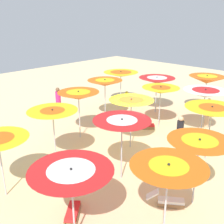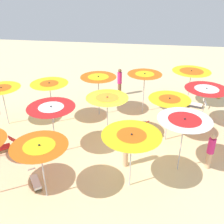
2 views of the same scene
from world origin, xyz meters
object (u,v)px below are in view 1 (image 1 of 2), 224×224
(beach_umbrella_6, at_px, (122,124))
(beachgoer_2, at_px, (208,113))
(beach_umbrella_2, at_px, (212,112))
(beachgoer_0, at_px, (58,102))
(beach_umbrella_4, at_px, (207,80))
(beach_umbrella_14, at_px, (121,74))
(lounger_0, at_px, (128,101))
(beach_ball, at_px, (127,93))
(beach_umbrella_3, at_px, (205,94))
(beach_umbrella_8, at_px, (161,90))
(beach_umbrella_5, at_px, (71,176))
(beach_umbrella_12, at_px, (79,96))
(beach_umbrella_13, at_px, (105,83))
(beachgoer_1, at_px, (180,134))
(beach_umbrella_0, at_px, (168,171))
(lounger_3, at_px, (144,125))
(beach_umbrella_7, at_px, (131,103))
(lounger_2, at_px, (73,208))
(beach_umbrella_9, at_px, (157,80))
(beach_umbrella_11, at_px, (53,114))
(beach_umbrella_1, at_px, (199,146))
(lounger_1, at_px, (168,200))

(beach_umbrella_6, relative_size, beachgoer_2, 1.44)
(beach_umbrella_2, relative_size, beachgoer_0, 1.29)
(beach_umbrella_4, relative_size, beach_umbrella_14, 1.06)
(lounger_0, bearing_deg, beach_ball, -119.50)
(beach_umbrella_3, xyz_separation_m, beach_umbrella_8, (2.25, 0.45, -0.18))
(beach_umbrella_5, xyz_separation_m, beach_umbrella_12, (4.99, -4.36, 0.21))
(beach_umbrella_13, relative_size, lounger_0, 1.97)
(beach_ball, bearing_deg, beach_umbrella_4, 179.46)
(beachgoer_2, bearing_deg, beachgoer_1, -135.14)
(beach_umbrella_2, bearing_deg, beach_umbrella_5, 84.48)
(beach_umbrella_0, height_order, beach_umbrella_12, beach_umbrella_0)
(beach_umbrella_0, distance_m, beach_umbrella_6, 3.29)
(beach_umbrella_2, bearing_deg, beachgoer_1, 13.98)
(beach_umbrella_6, height_order, beachgoer_2, beach_umbrella_6)
(beach_umbrella_14, bearing_deg, beach_umbrella_13, 114.87)
(beach_ball, bearing_deg, lounger_3, 139.00)
(beach_umbrella_3, distance_m, beach_umbrella_4, 3.53)
(beach_umbrella_6, xyz_separation_m, lounger_3, (2.29, -4.40, -2.01))
(beach_umbrella_8, bearing_deg, beach_ball, -33.86)
(beachgoer_1, height_order, beach_ball, beachgoer_1)
(beach_umbrella_7, bearing_deg, beach_umbrella_2, -155.86)
(lounger_2, relative_size, beach_ball, 4.83)
(lounger_2, distance_m, beachgoer_0, 8.60)
(beach_umbrella_4, xyz_separation_m, lounger_2, (-1.29, 11.26, -1.98))
(beach_umbrella_0, xyz_separation_m, beach_umbrella_9, (6.33, -8.57, -0.20))
(beach_umbrella_3, xyz_separation_m, beach_umbrella_9, (3.85, -1.49, -0.23))
(beach_umbrella_11, relative_size, lounger_3, 2.11)
(lounger_0, bearing_deg, beach_umbrella_13, 35.86)
(beach_ball, bearing_deg, lounger_2, 123.95)
(beach_umbrella_1, distance_m, beach_umbrella_11, 5.60)
(beach_umbrella_0, xyz_separation_m, beach_umbrella_8, (4.73, -6.63, -0.14))
(beach_umbrella_6, distance_m, beachgoer_2, 6.94)
(beach_umbrella_7, bearing_deg, beach_umbrella_11, 68.97)
(lounger_1, distance_m, beach_ball, 13.06)
(lounger_2, bearing_deg, beach_umbrella_14, 173.96)
(beach_umbrella_12, xyz_separation_m, beachgoer_0, (2.96, -0.85, -1.19))
(beach_umbrella_1, bearing_deg, beach_umbrella_14, -34.82)
(beach_umbrella_1, bearing_deg, beach_umbrella_13, -23.92)
(lounger_1, relative_size, lounger_2, 0.98)
(beach_umbrella_1, xyz_separation_m, beach_umbrella_12, (6.65, -0.74, 0.10))
(beach_umbrella_3, bearing_deg, lounger_3, 22.76)
(beach_umbrella_2, relative_size, beach_umbrella_7, 1.01)
(lounger_0, bearing_deg, lounger_1, 65.29)
(beach_umbrella_12, relative_size, beachgoer_2, 1.43)
(beach_umbrella_0, height_order, beach_umbrella_5, beach_umbrella_0)
(beach_umbrella_7, xyz_separation_m, lounger_2, (-1.67, 4.72, -1.96))
(lounger_1, bearing_deg, lounger_3, 98.41)
(lounger_2, distance_m, beach_ball, 13.65)
(beach_umbrella_6, xyz_separation_m, beach_umbrella_7, (1.42, -2.21, -0.03))
(beach_umbrella_9, relative_size, beach_umbrella_13, 0.93)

